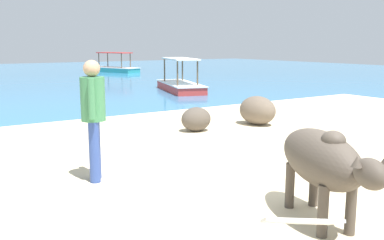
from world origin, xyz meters
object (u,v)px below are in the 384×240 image
Objects in this scene: person_standing at (93,111)px; boat_teal at (115,68)px; boat_red at (180,84)px; cow at (322,160)px.

person_standing is 0.42× the size of boat_teal.
person_standing is at bearing -43.12° from boat_teal.
boat_red is at bearing -30.57° from boat_teal.
boat_teal reaches higher than cow.
person_standing is at bearing -128.60° from cow.
cow is 1.10× the size of person_standing.
cow is 0.46× the size of boat_red.
boat_teal is 1.00× the size of boat_red.
cow is at bearing -37.73° from boat_teal.
boat_teal and boat_red have the same top height.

